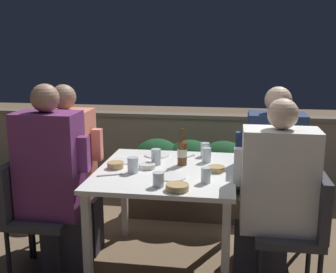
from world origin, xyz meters
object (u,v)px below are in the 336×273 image
at_px(chair_right_far, 295,199).
at_px(beer_bottle, 182,151).
at_px(person_white_polo, 273,200).
at_px(person_coral_top, 71,170).
at_px(chair_right_near, 302,222).
at_px(chair_left_near, 30,206).
at_px(person_navy_jumper, 270,177).
at_px(potted_plant, 63,173).
at_px(person_purple_stripe, 54,183).
at_px(chair_left_far, 49,188).

relative_size(chair_right_far, beer_bottle, 3.09).
bearing_deg(beer_bottle, person_white_polo, -28.38).
relative_size(person_white_polo, chair_right_far, 1.56).
distance_m(person_coral_top, person_white_polo, 1.54).
bearing_deg(chair_right_near, person_coral_top, 167.54).
distance_m(chair_left_near, beer_bottle, 1.14).
distance_m(person_navy_jumper, potted_plant, 1.99).
xyz_separation_m(person_white_polo, chair_right_far, (0.20, 0.41, -0.14)).
xyz_separation_m(person_purple_stripe, chair_right_near, (1.66, 0.00, -0.18)).
bearing_deg(person_navy_jumper, chair_right_far, -0.00).
bearing_deg(person_coral_top, chair_left_far, -180.00).
height_order(person_white_polo, potted_plant, person_white_polo).
height_order(chair_left_near, beer_bottle, beer_bottle).
xyz_separation_m(person_white_polo, person_navy_jumper, (0.01, 0.41, 0.02)).
bearing_deg(chair_left_far, person_purple_stripe, -60.02).
bearing_deg(potted_plant, person_white_polo, -29.65).
xyz_separation_m(person_navy_jumper, beer_bottle, (-0.64, -0.08, 0.19)).
distance_m(chair_left_far, person_coral_top, 0.25).
bearing_deg(person_white_polo, person_coral_top, 166.02).
height_order(chair_right_near, beer_bottle, beer_bottle).
height_order(chair_left_far, chair_right_far, same).
xyz_separation_m(person_coral_top, chair_right_near, (1.68, -0.37, -0.16)).
height_order(person_white_polo, person_navy_jumper, person_navy_jumper).
bearing_deg(person_purple_stripe, chair_right_far, 13.88).
distance_m(chair_left_near, person_coral_top, 0.44).
height_order(chair_right_near, potted_plant, chair_right_near).
relative_size(chair_left_near, person_white_polo, 0.64).
distance_m(chair_right_near, beer_bottle, 0.95).
height_order(person_white_polo, chair_right_far, person_white_polo).
bearing_deg(chair_left_far, person_navy_jumper, 1.34).
relative_size(chair_left_near, potted_plant, 1.24).
relative_size(person_purple_stripe, person_navy_jumper, 1.03).
relative_size(person_navy_jumper, potted_plant, 1.99).
distance_m(person_purple_stripe, potted_plant, 1.16).
bearing_deg(chair_left_near, person_navy_jumper, 13.89).
bearing_deg(person_purple_stripe, potted_plant, 109.95).
bearing_deg(chair_right_far, chair_right_near, -91.70).
relative_size(person_white_polo, potted_plant, 1.94).
bearing_deg(beer_bottle, person_navy_jumper, 6.72).
height_order(chair_left_near, chair_right_far, same).
bearing_deg(person_purple_stripe, chair_right_near, 0.03).
bearing_deg(chair_left_near, chair_left_far, 94.21).
relative_size(person_purple_stripe, chair_right_near, 1.64).
relative_size(chair_right_near, person_navy_jumper, 0.63).
bearing_deg(person_navy_jumper, potted_plant, 161.00).
bearing_deg(person_navy_jumper, person_purple_stripe, -164.43).
relative_size(person_purple_stripe, person_coral_top, 1.03).
relative_size(chair_left_near, chair_right_near, 1.00).
relative_size(chair_left_far, person_navy_jumper, 0.63).
distance_m(person_purple_stripe, person_navy_jumper, 1.54).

